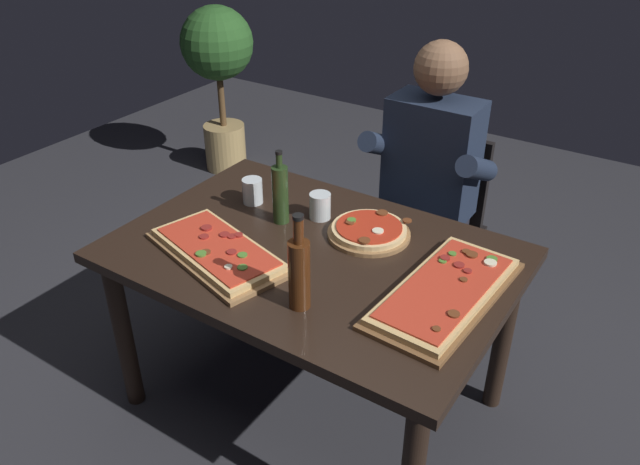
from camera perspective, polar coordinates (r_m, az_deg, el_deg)
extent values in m
plane|color=#2D2D33|center=(2.72, -0.60, -14.89)|extent=(6.40, 6.40, 0.00)
cube|color=black|center=(2.26, -0.70, -2.07)|extent=(1.40, 0.96, 0.04)
cylinder|color=black|center=(2.60, -17.34, -8.74)|extent=(0.07, 0.07, 0.70)
cylinder|color=black|center=(3.04, -6.14, -0.94)|extent=(0.07, 0.07, 0.70)
cylinder|color=black|center=(2.57, 16.24, -8.99)|extent=(0.07, 0.07, 0.70)
cube|color=olive|center=(2.24, -9.20, -1.89)|extent=(0.61, 0.41, 0.02)
cube|color=#DBB270|center=(2.23, -9.23, -1.50)|extent=(0.56, 0.37, 0.02)
cube|color=red|center=(2.23, -9.26, -1.22)|extent=(0.52, 0.33, 0.01)
cylinder|color=brown|center=(2.19, -10.30, -1.75)|extent=(0.04, 0.04, 0.01)
cylinder|color=maroon|center=(2.28, -10.44, -0.36)|extent=(0.03, 0.03, 0.01)
cylinder|color=maroon|center=(2.27, -7.37, -0.21)|extent=(0.03, 0.03, 0.01)
cylinder|color=maroon|center=(2.28, -8.63, -0.18)|extent=(0.04, 0.04, 0.01)
cylinder|color=#4C7F2D|center=(2.09, -7.02, -3.14)|extent=(0.03, 0.03, 0.01)
cylinder|color=maroon|center=(2.18, -7.99, -1.75)|extent=(0.03, 0.03, 0.01)
cylinder|color=maroon|center=(2.26, -7.97, -0.33)|extent=(0.03, 0.03, 0.01)
cylinder|color=beige|center=(2.10, -8.28, -3.10)|extent=(0.03, 0.03, 0.01)
cylinder|color=#4C7F2D|center=(2.18, -10.71, -1.90)|extent=(0.04, 0.04, 0.01)
cylinder|color=maroon|center=(2.33, -10.23, 0.42)|extent=(0.04, 0.04, 0.01)
cylinder|color=#4C7F2D|center=(2.16, -7.03, -2.03)|extent=(0.03, 0.03, 0.01)
cube|color=brown|center=(2.05, 11.21, -5.54)|extent=(0.32, 0.64, 0.02)
cube|color=#DBB270|center=(2.04, 11.26, -5.14)|extent=(0.29, 0.60, 0.02)
cube|color=red|center=(2.04, 11.29, -4.84)|extent=(0.26, 0.55, 0.01)
cylinder|color=#4C7F2D|center=(2.19, 15.28, -2.33)|extent=(0.04, 0.04, 0.01)
cylinder|color=beige|center=(2.17, 15.15, -2.66)|extent=(0.04, 0.04, 0.01)
cylinder|color=maroon|center=(2.14, 12.46, -2.89)|extent=(0.04, 0.04, 0.01)
cylinder|color=brown|center=(1.92, 11.99, -7.21)|extent=(0.04, 0.04, 0.01)
cylinder|color=maroon|center=(2.11, 13.20, -3.40)|extent=(0.03, 0.03, 0.01)
cylinder|color=#4C7F2D|center=(2.15, 11.03, -2.54)|extent=(0.03, 0.03, 0.01)
cylinder|color=maroon|center=(2.16, 11.24, -2.29)|extent=(0.03, 0.03, 0.01)
cylinder|color=brown|center=(1.86, 10.47, -8.56)|extent=(0.03, 0.03, 0.01)
cylinder|color=brown|center=(2.07, 12.85, -4.17)|extent=(0.03, 0.03, 0.01)
cylinder|color=brown|center=(2.21, 13.09, -1.70)|extent=(0.03, 0.03, 0.01)
cylinder|color=#4C7F2D|center=(2.19, 11.88, -1.88)|extent=(0.03, 0.03, 0.01)
cylinder|color=brown|center=(2.20, 13.56, -1.95)|extent=(0.04, 0.04, 0.01)
cylinder|color=olive|center=(2.33, 4.43, -0.12)|extent=(0.31, 0.31, 0.02)
cylinder|color=#E5C184|center=(2.32, 4.45, 0.26)|extent=(0.28, 0.28, 0.02)
cylinder|color=#B72D19|center=(2.32, 4.46, 0.54)|extent=(0.24, 0.24, 0.01)
cylinder|color=brown|center=(2.33, 2.73, 0.92)|extent=(0.03, 0.03, 0.01)
cylinder|color=brown|center=(2.36, 7.89, 1.08)|extent=(0.03, 0.03, 0.00)
cylinder|color=brown|center=(2.22, 4.04, -0.71)|extent=(0.04, 0.04, 0.01)
cylinder|color=#4C7F2D|center=(2.34, 2.87, 1.12)|extent=(0.03, 0.03, 0.01)
cylinder|color=brown|center=(2.40, 5.64, 1.79)|extent=(0.04, 0.04, 0.01)
cylinder|color=beige|center=(2.28, 5.26, 0.15)|extent=(0.04, 0.04, 0.01)
cylinder|color=#233819|center=(2.37, -3.61, 3.41)|extent=(0.06, 0.06, 0.23)
cylinder|color=#233819|center=(2.31, -3.72, 6.49)|extent=(0.02, 0.02, 0.05)
cylinder|color=black|center=(2.30, -3.75, 7.23)|extent=(0.03, 0.03, 0.01)
cylinder|color=#47230F|center=(1.92, -1.89, -3.87)|extent=(0.07, 0.07, 0.23)
cylinder|color=#47230F|center=(1.83, -1.97, 0.15)|extent=(0.03, 0.03, 0.08)
cylinder|color=black|center=(1.81, -1.99, 1.41)|extent=(0.03, 0.03, 0.01)
cylinder|color=silver|center=(2.55, -6.12, 3.75)|extent=(0.08, 0.08, 0.10)
cylinder|color=silver|center=(2.42, 0.00, 2.42)|extent=(0.08, 0.08, 0.10)
cylinder|color=#5B3814|center=(2.44, 0.00, 1.83)|extent=(0.07, 0.07, 0.04)
cube|color=black|center=(2.96, 9.39, -0.40)|extent=(0.44, 0.44, 0.04)
cube|color=black|center=(3.01, 11.39, 5.00)|extent=(0.40, 0.04, 0.42)
cylinder|color=black|center=(3.00, 4.19, -4.61)|extent=(0.04, 0.04, 0.41)
cylinder|color=black|center=(2.88, 10.82, -6.97)|extent=(0.04, 0.04, 0.41)
cylinder|color=black|center=(3.29, 7.48, -1.35)|extent=(0.04, 0.04, 0.41)
cylinder|color=black|center=(3.17, 13.61, -3.35)|extent=(0.04, 0.04, 0.41)
cylinder|color=#23232D|center=(2.97, 5.82, -4.75)|extent=(0.11, 0.11, 0.45)
cylinder|color=#23232D|center=(2.90, 9.31, -5.99)|extent=(0.11, 0.11, 0.45)
cube|color=#23232D|center=(2.84, 8.66, 0.09)|extent=(0.34, 0.40, 0.12)
cube|color=#1E283D|center=(2.77, 10.09, 6.67)|extent=(0.38, 0.22, 0.52)
sphere|color=brown|center=(2.64, 10.88, 14.40)|extent=(0.22, 0.22, 0.22)
cylinder|color=#1E283D|center=(2.80, 5.60, 7.89)|extent=(0.09, 0.31, 0.21)
cylinder|color=#1E283D|center=(2.65, 14.02, 5.63)|extent=(0.09, 0.31, 0.21)
cylinder|color=tan|center=(4.58, -8.55, 7.70)|extent=(0.29, 0.29, 0.32)
cylinder|color=brown|center=(4.46, -8.90, 11.82)|extent=(0.04, 0.04, 0.38)
sphere|color=#285623|center=(4.35, -9.32, 16.54)|extent=(0.48, 0.48, 0.48)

